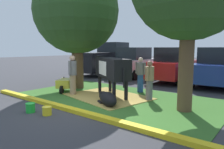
{
  "coord_description": "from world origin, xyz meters",
  "views": [
    {
      "loc": [
        5.05,
        -4.63,
        2.0
      ],
      "look_at": [
        -0.34,
        2.16,
        0.9
      ],
      "focal_mm": 33.91,
      "sensor_mm": 36.0,
      "label": 1
    }
  ],
  "objects_px": {
    "bucket_green": "(30,107)",
    "sedan_silver": "(134,62)",
    "person_visitor_far": "(140,74)",
    "shade_tree_left": "(77,12)",
    "wheelbarrow": "(65,83)",
    "pickup_truck_black": "(107,59)",
    "bucket_yellow": "(47,111)",
    "sedan_blue": "(218,67)",
    "cow_holstein": "(111,68)",
    "person_handler": "(73,74)",
    "calf_lying": "(108,99)",
    "person_visitor_near": "(149,80)",
    "sedan_red": "(174,65)"
  },
  "relations": [
    {
      "from": "bucket_green",
      "to": "sedan_silver",
      "type": "distance_m",
      "value": 9.2
    },
    {
      "from": "bucket_yellow",
      "to": "pickup_truck_black",
      "type": "height_order",
      "value": "pickup_truck_black"
    },
    {
      "from": "sedan_blue",
      "to": "calf_lying",
      "type": "bearing_deg",
      "value": -107.28
    },
    {
      "from": "person_visitor_near",
      "to": "wheelbarrow",
      "type": "height_order",
      "value": "person_visitor_near"
    },
    {
      "from": "person_visitor_near",
      "to": "bucket_green",
      "type": "bearing_deg",
      "value": -120.77
    },
    {
      "from": "pickup_truck_black",
      "to": "sedan_blue",
      "type": "xyz_separation_m",
      "value": [
        7.89,
        -0.38,
        -0.13
      ]
    },
    {
      "from": "bucket_green",
      "to": "sedan_silver",
      "type": "xyz_separation_m",
      "value": [
        -1.93,
        8.96,
        0.83
      ]
    },
    {
      "from": "calf_lying",
      "to": "wheelbarrow",
      "type": "xyz_separation_m",
      "value": [
        -3.0,
        0.59,
        0.15
      ]
    },
    {
      "from": "shade_tree_left",
      "to": "person_visitor_near",
      "type": "relative_size",
      "value": 3.82
    },
    {
      "from": "shade_tree_left",
      "to": "person_visitor_near",
      "type": "bearing_deg",
      "value": -0.58
    },
    {
      "from": "person_handler",
      "to": "calf_lying",
      "type": "bearing_deg",
      "value": -9.26
    },
    {
      "from": "bucket_yellow",
      "to": "shade_tree_left",
      "type": "bearing_deg",
      "value": 125.19
    },
    {
      "from": "wheelbarrow",
      "to": "sedan_blue",
      "type": "relative_size",
      "value": 0.34
    },
    {
      "from": "cow_holstein",
      "to": "sedan_silver",
      "type": "relative_size",
      "value": 0.64
    },
    {
      "from": "shade_tree_left",
      "to": "pickup_truck_black",
      "type": "height_order",
      "value": "shade_tree_left"
    },
    {
      "from": "bucket_green",
      "to": "wheelbarrow",
      "type": "bearing_deg",
      "value": 120.89
    },
    {
      "from": "person_visitor_far",
      "to": "sedan_red",
      "type": "relative_size",
      "value": 0.35
    },
    {
      "from": "cow_holstein",
      "to": "sedan_blue",
      "type": "xyz_separation_m",
      "value": [
        2.89,
        5.34,
        -0.18
      ]
    },
    {
      "from": "bucket_yellow",
      "to": "sedan_blue",
      "type": "height_order",
      "value": "sedan_blue"
    },
    {
      "from": "bucket_yellow",
      "to": "person_visitor_near",
      "type": "bearing_deg",
      "value": 66.2
    },
    {
      "from": "bucket_green",
      "to": "sedan_silver",
      "type": "bearing_deg",
      "value": 102.17
    },
    {
      "from": "shade_tree_left",
      "to": "bucket_yellow",
      "type": "relative_size",
      "value": 19.48
    },
    {
      "from": "calf_lying",
      "to": "person_handler",
      "type": "xyz_separation_m",
      "value": [
        -2.21,
        0.36,
        0.67
      ]
    },
    {
      "from": "person_handler",
      "to": "person_visitor_near",
      "type": "bearing_deg",
      "value": 21.81
    },
    {
      "from": "bucket_green",
      "to": "pickup_truck_black",
      "type": "distance_m",
      "value": 10.12
    },
    {
      "from": "person_visitor_far",
      "to": "sedan_silver",
      "type": "bearing_deg",
      "value": 125.75
    },
    {
      "from": "calf_lying",
      "to": "sedan_silver",
      "type": "bearing_deg",
      "value": 115.82
    },
    {
      "from": "sedan_silver",
      "to": "calf_lying",
      "type": "bearing_deg",
      "value": -64.18
    },
    {
      "from": "person_handler",
      "to": "sedan_red",
      "type": "relative_size",
      "value": 0.38
    },
    {
      "from": "person_visitor_far",
      "to": "wheelbarrow",
      "type": "xyz_separation_m",
      "value": [
        -2.74,
        -2.02,
        -0.46
      ]
    },
    {
      "from": "person_visitor_far",
      "to": "cow_holstein",
      "type": "bearing_deg",
      "value": -113.11
    },
    {
      "from": "person_visitor_far",
      "to": "sedan_blue",
      "type": "relative_size",
      "value": 0.35
    },
    {
      "from": "calf_lying",
      "to": "person_visitor_near",
      "type": "height_order",
      "value": "person_visitor_near"
    },
    {
      "from": "calf_lying",
      "to": "shade_tree_left",
      "type": "bearing_deg",
      "value": 153.86
    },
    {
      "from": "person_visitor_far",
      "to": "shade_tree_left",
      "type": "bearing_deg",
      "value": -161.01
    },
    {
      "from": "pickup_truck_black",
      "to": "sedan_blue",
      "type": "height_order",
      "value": "pickup_truck_black"
    },
    {
      "from": "person_visitor_near",
      "to": "sedan_blue",
      "type": "height_order",
      "value": "sedan_blue"
    },
    {
      "from": "shade_tree_left",
      "to": "sedan_silver",
      "type": "distance_m",
      "value": 5.95
    },
    {
      "from": "person_handler",
      "to": "cow_holstein",
      "type": "bearing_deg",
      "value": 32.83
    },
    {
      "from": "shade_tree_left",
      "to": "pickup_truck_black",
      "type": "xyz_separation_m",
      "value": [
        -2.61,
        5.37,
        -2.6
      ]
    },
    {
      "from": "bucket_green",
      "to": "pickup_truck_black",
      "type": "height_order",
      "value": "pickup_truck_black"
    },
    {
      "from": "calf_lying",
      "to": "sedan_silver",
      "type": "height_order",
      "value": "sedan_silver"
    },
    {
      "from": "bucket_green",
      "to": "calf_lying",
      "type": "bearing_deg",
      "value": 56.13
    },
    {
      "from": "person_visitor_far",
      "to": "bucket_yellow",
      "type": "height_order",
      "value": "person_visitor_far"
    },
    {
      "from": "person_visitor_far",
      "to": "wheelbarrow",
      "type": "bearing_deg",
      "value": -143.54
    },
    {
      "from": "cow_holstein",
      "to": "person_visitor_far",
      "type": "bearing_deg",
      "value": 66.89
    },
    {
      "from": "person_visitor_far",
      "to": "bucket_green",
      "type": "distance_m",
      "value": 4.88
    },
    {
      "from": "sedan_blue",
      "to": "sedan_silver",
      "type": "bearing_deg",
      "value": 176.79
    },
    {
      "from": "calf_lying",
      "to": "sedan_silver",
      "type": "distance_m",
      "value": 7.68
    },
    {
      "from": "person_handler",
      "to": "person_visitor_near",
      "type": "height_order",
      "value": "person_handler"
    }
  ]
}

